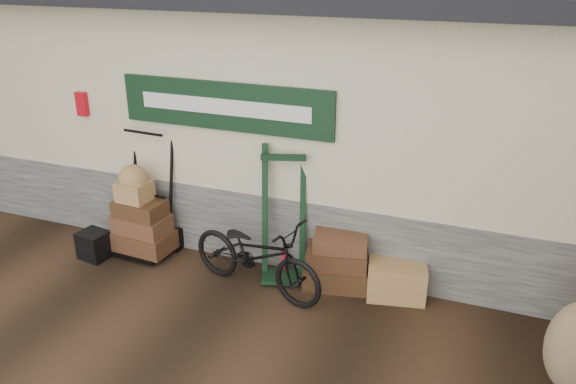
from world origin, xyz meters
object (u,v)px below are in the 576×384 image
object	(u,v)px
porter_trolley	(148,184)
wicker_hamper	(397,280)
black_trunk	(94,245)
bicycle	(256,250)
suitcase_stack	(337,260)
green_barrow	(284,214)

from	to	relation	value
porter_trolley	wicker_hamper	size ratio (longest dim) A/B	2.83
wicker_hamper	porter_trolley	bearing A→B (deg)	180.00
porter_trolley	black_trunk	world-z (taller)	porter_trolley
bicycle	suitcase_stack	bearing A→B (deg)	-49.14
bicycle	black_trunk	bearing A→B (deg)	105.11
porter_trolley	green_barrow	xyz separation A→B (m)	(1.81, 0.00, -0.10)
green_barrow	bicycle	bearing A→B (deg)	-127.82
porter_trolley	green_barrow	distance (m)	1.81
green_barrow	wicker_hamper	bearing A→B (deg)	-17.42
black_trunk	suitcase_stack	bearing A→B (deg)	9.01
porter_trolley	green_barrow	world-z (taller)	porter_trolley
green_barrow	black_trunk	world-z (taller)	green_barrow
black_trunk	bicycle	xyz separation A→B (m)	(2.20, 0.06, 0.33)
porter_trolley	suitcase_stack	size ratio (longest dim) A/B	2.39
suitcase_stack	wicker_hamper	distance (m)	0.70
wicker_hamper	bicycle	world-z (taller)	bicycle
wicker_hamper	black_trunk	xyz separation A→B (m)	(-3.70, -0.49, -0.03)
suitcase_stack	black_trunk	world-z (taller)	suitcase_stack
suitcase_stack	bicycle	distance (m)	0.94
porter_trolley	black_trunk	bearing A→B (deg)	-134.59
green_barrow	suitcase_stack	distance (m)	0.80
suitcase_stack	bicycle	xyz separation A→B (m)	(-0.82, -0.42, 0.17)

